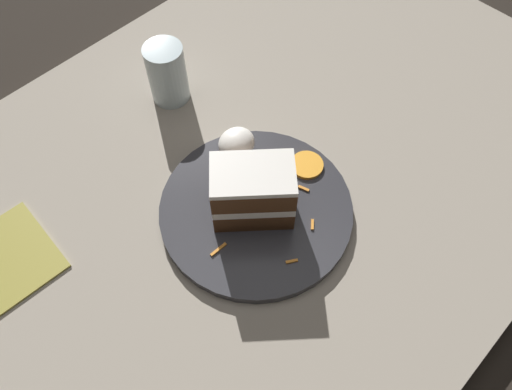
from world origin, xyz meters
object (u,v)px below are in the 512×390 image
Objects in this scene: cream_dollop at (237,143)px; plate at (256,210)px; orange_garnish at (307,165)px; drinking_glass at (168,77)px; cake_slice at (253,192)px.

plate is at bearing -118.69° from cream_dollop.
orange_garnish is (0.06, -0.10, -0.02)m from cream_dollop.
drinking_glass is (-0.05, 0.28, 0.03)m from orange_garnish.
plate is 4.84× the size of cream_dollop.
orange_garnish is at bearing -2.07° from plate.
cream_dollop is at bearing 61.31° from plate.
cake_slice reaches higher than cream_dollop.
cream_dollop reaches higher than orange_garnish.
cream_dollop is at bearing -93.79° from drinking_glass.
drinking_glass is at bearing 86.21° from cream_dollop.
cake_slice reaches higher than orange_garnish.
cake_slice is 2.24× the size of cream_dollop.
plate is 5.59× the size of orange_garnish.
plate is 0.28m from drinking_glass.
orange_garnish is at bearing -49.77° from cake_slice.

